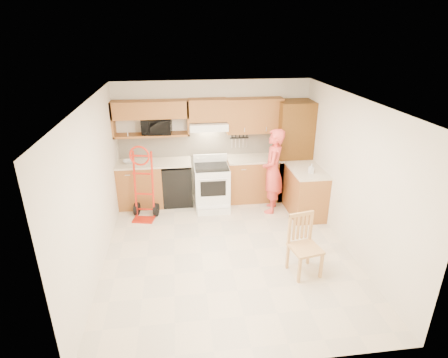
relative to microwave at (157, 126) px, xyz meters
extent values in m
cube|color=beige|center=(1.14, -2.08, -1.66)|extent=(4.00, 4.50, 0.02)
cube|color=white|center=(1.14, -2.08, 0.86)|extent=(4.00, 4.50, 0.02)
cube|color=beige|center=(1.14, 0.17, -0.40)|extent=(4.00, 0.02, 2.50)
cube|color=beige|center=(1.14, -4.34, -0.40)|extent=(4.00, 0.02, 2.50)
cube|color=beige|center=(-0.87, -2.08, -0.40)|extent=(0.02, 4.50, 2.50)
cube|color=beige|center=(3.15, -2.08, -0.40)|extent=(0.02, 4.50, 2.50)
cube|color=beige|center=(1.14, 0.15, -0.45)|extent=(3.92, 0.03, 0.55)
cube|color=brown|center=(-0.41, -0.14, -1.20)|extent=(0.90, 0.60, 0.90)
cube|color=black|center=(0.34, -0.14, -1.22)|extent=(0.60, 0.60, 0.85)
cube|color=brown|center=(1.97, -0.14, -1.20)|extent=(1.14, 0.60, 0.90)
cube|color=beige|center=(-0.11, -0.13, -0.73)|extent=(1.50, 0.63, 0.04)
cube|color=beige|center=(1.97, -0.13, -0.73)|extent=(1.14, 0.63, 0.04)
cube|color=brown|center=(2.84, -0.94, -1.20)|extent=(0.60, 1.00, 0.90)
cube|color=beige|center=(2.84, -0.94, -0.73)|extent=(0.63, 1.00, 0.04)
cube|color=#5F3611|center=(2.79, -0.14, -0.60)|extent=(0.70, 0.60, 2.10)
cube|color=brown|center=(-0.11, 0.00, 0.33)|extent=(1.50, 0.33, 0.34)
cube|color=brown|center=(-0.11, 0.00, -0.18)|extent=(1.50, 0.33, 0.04)
cube|color=brown|center=(1.02, 0.00, 0.29)|extent=(0.76, 0.33, 0.44)
cube|color=brown|center=(1.97, 0.00, 0.15)|extent=(1.14, 0.33, 0.70)
cube|color=white|center=(1.02, -0.06, -0.02)|extent=(0.76, 0.46, 0.14)
imported|color=black|center=(0.00, 0.00, 0.00)|extent=(0.60, 0.43, 0.32)
imported|color=#E6453F|center=(2.22, -0.74, -0.80)|extent=(0.59, 0.72, 1.70)
imported|color=white|center=(2.84, -1.13, -0.62)|extent=(0.09, 0.09, 0.18)
imported|color=white|center=(-0.60, -0.14, -0.68)|extent=(0.24, 0.24, 0.05)
camera|label=1|loc=(0.42, -7.15, 1.81)|focal=29.03mm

